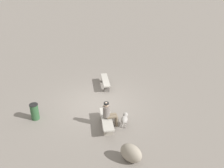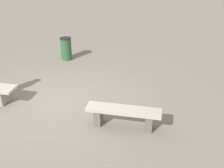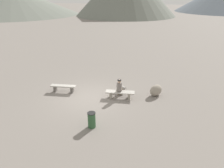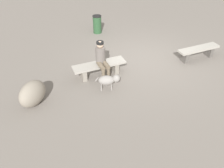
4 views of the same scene
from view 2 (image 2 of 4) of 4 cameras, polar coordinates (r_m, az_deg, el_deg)
The scene contains 3 objects.
ground at distance 7.15m, azimuth -11.68°, elevation -4.28°, with size 210.00×210.00×0.06m, color gray.
bench_left at distance 5.98m, azimuth 2.44°, elevation -6.32°, with size 1.68×0.58×0.46m.
trash_bin at distance 9.80m, azimuth -9.63°, elevation 7.34°, with size 0.40×0.40×0.80m.
Camera 2 is at (-3.35, 5.19, 3.57)m, focal length 43.43 mm.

